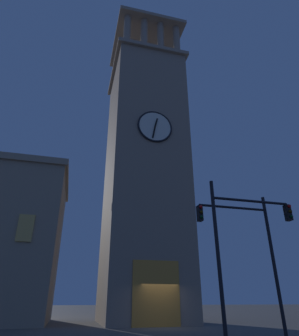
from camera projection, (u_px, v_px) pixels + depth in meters
ground_plane at (164, 328)px, 17.50m from camera, size 200.00×200.00×0.00m
clocktower at (144, 170)px, 26.53m from camera, size 6.96×8.13×31.29m
traffic_signal_near at (241, 233)px, 12.55m from camera, size 4.00×0.41×6.47m
traffic_signal_far at (249, 240)px, 13.89m from camera, size 3.80×0.41×6.40m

